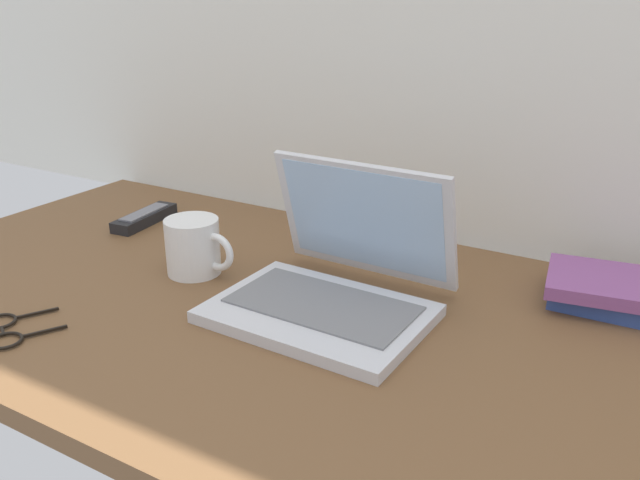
# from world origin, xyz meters

# --- Properties ---
(desk) EXTENTS (1.60, 0.76, 0.03)m
(desk) POSITION_xyz_m (0.00, 0.00, 0.01)
(desk) COLOR brown
(desk) RESTS_ON ground
(laptop) EXTENTS (0.32, 0.29, 0.21)m
(laptop) POSITION_xyz_m (0.01, 0.04, 0.08)
(laptop) COLOR silver
(laptop) RESTS_ON desk
(coffee_mug) EXTENTS (0.13, 0.09, 0.10)m
(coffee_mug) POSITION_xyz_m (-0.26, 0.03, 0.08)
(coffee_mug) COLOR white
(coffee_mug) RESTS_ON desk
(remote_control_near) EXTENTS (0.06, 0.16, 0.02)m
(remote_control_near) POSITION_xyz_m (-0.51, 0.17, 0.04)
(remote_control_near) COLOR black
(remote_control_near) RESTS_ON desk
(eyeglasses) EXTENTS (0.13, 0.13, 0.01)m
(eyeglasses) POSITION_xyz_m (-0.35, -0.27, 0.03)
(eyeglasses) COLOR black
(eyeglasses) RESTS_ON desk
(book_stack) EXTENTS (0.22, 0.17, 0.05)m
(book_stack) POSITION_xyz_m (0.38, 0.25, 0.06)
(book_stack) COLOR #334C99
(book_stack) RESTS_ON desk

